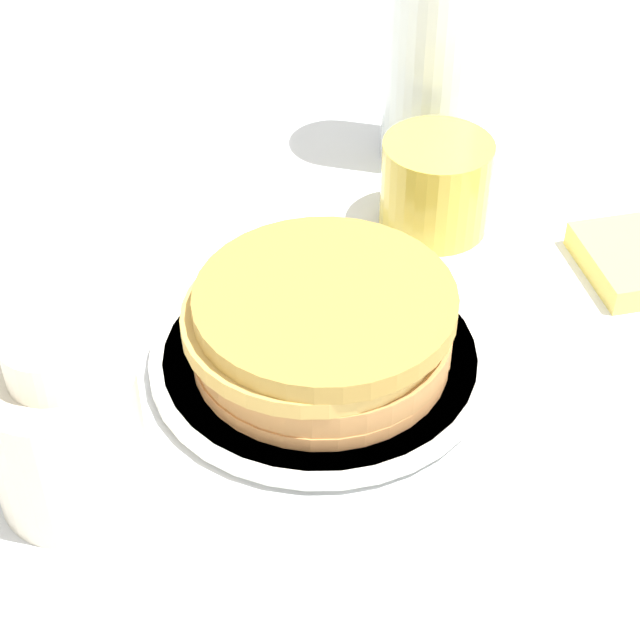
# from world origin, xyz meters

# --- Properties ---
(ground_plane) EXTENTS (4.00, 4.00, 0.00)m
(ground_plane) POSITION_xyz_m (0.00, 0.00, 0.00)
(ground_plane) COLOR white
(plate) EXTENTS (0.22, 0.22, 0.01)m
(plate) POSITION_xyz_m (0.01, -0.03, 0.01)
(plate) COLOR silver
(plate) RESTS_ON ground_plane
(pancake_stack) EXTENTS (0.17, 0.17, 0.05)m
(pancake_stack) POSITION_xyz_m (0.01, -0.03, 0.04)
(pancake_stack) COLOR #CC874B
(pancake_stack) RESTS_ON plate
(juice_glass) EXTENTS (0.08, 0.08, 0.07)m
(juice_glass) POSITION_xyz_m (0.05, 0.15, 0.04)
(juice_glass) COLOR yellow
(juice_glass) RESTS_ON ground_plane
(cream_jug) EXTENTS (0.09, 0.09, 0.12)m
(cream_jug) POSITION_xyz_m (-0.10, -0.17, 0.05)
(cream_jug) COLOR beige
(cream_jug) RESTS_ON ground_plane
(water_bottle_near) EXTENTS (0.08, 0.08, 0.23)m
(water_bottle_near) POSITION_xyz_m (0.02, 0.25, 0.11)
(water_bottle_near) COLOR silver
(water_bottle_near) RESTS_ON ground_plane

